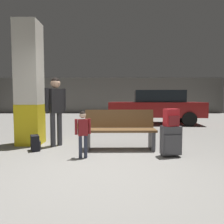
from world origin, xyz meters
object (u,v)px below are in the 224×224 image
structural_pillar (29,84)px  child (83,129)px  suitcase (171,140)px  backpack_bright (171,118)px  backpack_dark_floor (35,143)px  parked_car_near (155,106)px  adult (56,104)px  bench (119,130)px

structural_pillar → child: bearing=-39.0°
suitcase → child: bearing=-176.4°
structural_pillar → backpack_bright: 3.48m
backpack_dark_floor → parked_car_near: parked_car_near is taller
suitcase → backpack_dark_floor: (-2.86, 0.45, -0.15)m
child → backpack_dark_floor: size_ratio=2.67×
structural_pillar → suitcase: 3.60m
child → parked_car_near: parked_car_near is taller
suitcase → child: child is taller
backpack_bright → child: 1.74m
backpack_dark_floor → adult: bearing=52.0°
structural_pillar → suitcase: structural_pillar is taller
backpack_bright → parked_car_near: parked_car_near is taller
structural_pillar → parked_car_near: size_ratio=0.71×
adult → backpack_dark_floor: 1.02m
bench → child: size_ratio=1.77×
bench → child: bearing=-135.6°
backpack_dark_floor → parked_car_near: size_ratio=0.08×
suitcase → backpack_bright: backpack_bright is taller
bench → adult: (-1.52, 0.28, 0.58)m
child → adult: (-0.79, 1.00, 0.46)m
backpack_bright → bench: bearing=148.4°
structural_pillar → child: 2.14m
structural_pillar → backpack_bright: size_ratio=8.88×
parked_car_near → backpack_bright: bearing=-99.0°
backpack_bright → parked_car_near: 5.29m
bench → structural_pillar: bearing=167.6°
bench → parked_car_near: (1.82, 4.61, 0.36)m
bench → suitcase: bearing=-31.6°
parked_car_near → structural_pillar: bearing=-134.4°
suitcase → backpack_dark_floor: bearing=171.1°
structural_pillar → backpack_dark_floor: size_ratio=8.88×
backpack_bright → backpack_dark_floor: 2.96m
child → adult: 1.35m
suitcase → parked_car_near: (0.83, 5.22, 0.48)m
parked_car_near → suitcase: bearing=-99.0°
structural_pillar → backpack_dark_floor: 1.53m
bench → parked_car_near: size_ratio=0.38×
child → bench: bearing=44.4°
structural_pillar → parked_car_near: structural_pillar is taller
structural_pillar → backpack_dark_floor: structural_pillar is taller
bench → backpack_dark_floor: bench is taller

